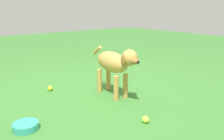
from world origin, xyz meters
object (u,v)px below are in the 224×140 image
tennis_ball_0 (146,119)px  tennis_ball_1 (50,88)px  water_bowl (26,126)px  dog (115,64)px

tennis_ball_0 → tennis_ball_1: size_ratio=1.00×
tennis_ball_0 → water_bowl: size_ratio=0.30×
dog → tennis_ball_0: bearing=-13.0°
tennis_ball_0 → dog: bearing=-16.6°
dog → tennis_ball_1: size_ratio=13.40×
dog → tennis_ball_0: 0.81m
tennis_ball_0 → tennis_ball_1: 1.38m
dog → tennis_ball_0: dog is taller
dog → water_bowl: bearing=-79.6°
dog → tennis_ball_1: dog is taller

